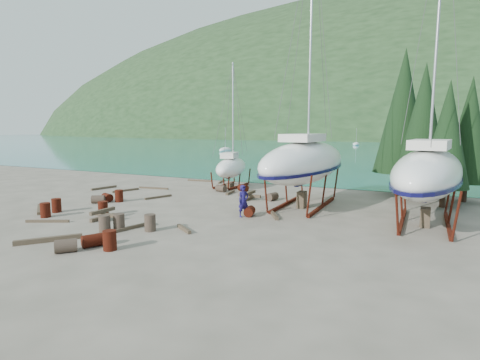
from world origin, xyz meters
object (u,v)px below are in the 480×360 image
at_px(large_sailboat_far, 428,172).
at_px(worker, 243,201).
at_px(small_sailboat_shore, 231,167).
at_px(large_sailboat_near, 305,162).

distance_m(large_sailboat_far, worker, 10.44).
relative_size(large_sailboat_far, small_sailboat_shore, 1.60).
relative_size(small_sailboat_shore, worker, 5.76).
bearing_deg(large_sailboat_near, large_sailboat_far, -9.61).
bearing_deg(worker, large_sailboat_near, 4.31).
xyz_separation_m(large_sailboat_far, worker, (-9.86, -2.84, -1.95)).
bearing_deg(worker, small_sailboat_shore, 62.57).
bearing_deg(small_sailboat_shore, large_sailboat_near, -46.20).
xyz_separation_m(large_sailboat_near, small_sailboat_shore, (-8.55, 5.48, -1.24)).
xyz_separation_m(large_sailboat_near, large_sailboat_far, (7.47, -1.83, -0.16)).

